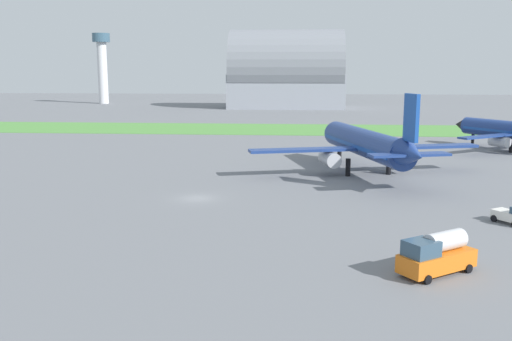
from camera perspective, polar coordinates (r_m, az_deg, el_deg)
ground_plane at (r=68.91m, az=-6.06°, el=-2.87°), size 600.00×600.00×0.00m
grass_taxiway_strip at (r=148.92m, az=-0.26°, el=4.30°), size 360.00×28.00×0.08m
airplane_midfield_jet at (r=85.55m, az=11.26°, el=2.68°), size 35.34×34.96×12.73m
fuel_truck_near_gate at (r=45.59m, az=18.03°, el=-8.18°), size 6.69×5.72×3.29m
pushback_tug_midfield at (r=62.95m, az=24.82°, el=-4.20°), size 3.47×4.00×1.95m
hangar_distant at (r=233.96m, az=3.15°, el=9.83°), size 47.11×30.64×31.92m
control_tower at (r=271.64m, az=-15.52°, el=10.70°), size 8.00×8.00×32.19m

